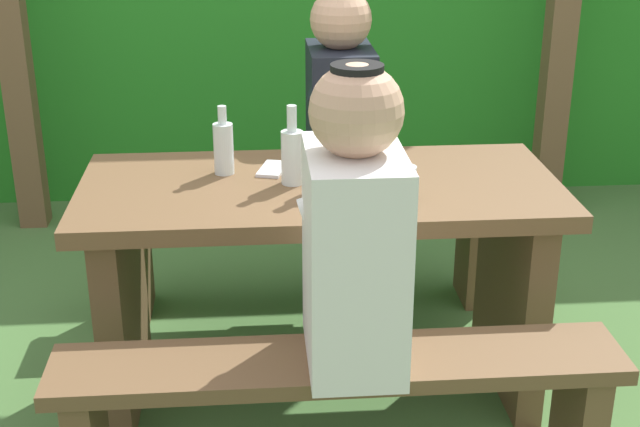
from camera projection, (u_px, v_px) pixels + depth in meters
ground_plane at (320, 387)px, 2.84m from camera, size 12.00×12.00×0.00m
hedge_backdrop at (286, 3)px, 4.51m from camera, size 6.40×0.84×1.76m
picnic_table at (320, 251)px, 2.66m from camera, size 1.40×0.64×0.70m
bench_near at (339, 403)px, 2.19m from camera, size 1.40×0.24×0.46m
bench_far at (307, 224)px, 3.25m from camera, size 1.40×0.24×0.46m
person_white_shirt at (354, 230)px, 2.02m from camera, size 0.25×0.35×0.72m
person_black_coat at (340, 101)px, 3.08m from camera, size 0.25×0.35×0.72m
drinking_glass at (404, 182)px, 2.45m from camera, size 0.07×0.07×0.09m
bottle_left at (292, 155)px, 2.54m from camera, size 0.06×0.06×0.23m
bottle_right at (332, 153)px, 2.51m from camera, size 0.06×0.06×0.26m
bottle_center at (223, 147)px, 2.62m from camera, size 0.06×0.06×0.21m
cell_phone at (273, 169)px, 2.67m from camera, size 0.11×0.15×0.01m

